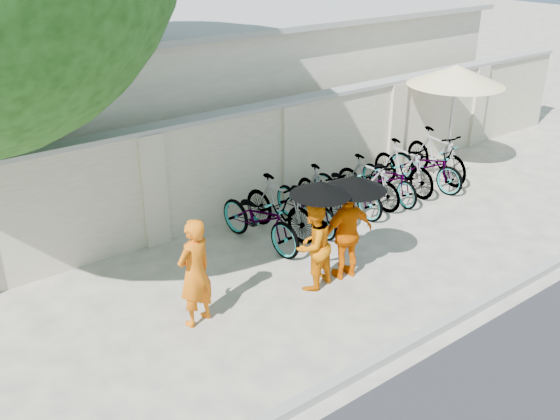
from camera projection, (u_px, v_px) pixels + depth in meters
ground at (313, 298)px, 9.39m from camera, size 80.00×80.00×0.00m
kerb at (398, 350)px, 8.14m from camera, size 40.00×0.16×0.12m
compound_wall at (245, 164)px, 11.85m from camera, size 20.00×0.30×2.00m
building_behind at (188, 88)px, 14.90m from camera, size 14.00×6.00×3.20m
monk_left at (195, 273)px, 8.50m from camera, size 0.66×0.51×1.60m
monk_center at (313, 245)px, 9.41m from camera, size 0.79×0.67×1.43m
parasol_center at (321, 188)px, 8.99m from camera, size 0.92×0.92×0.96m
monk_right at (348, 233)px, 9.68m from camera, size 0.94×0.51×1.52m
parasol_right at (355, 183)px, 9.27m from camera, size 0.97×0.97×0.88m
patio_umbrella at (456, 76)px, 13.19m from camera, size 2.35×2.35×2.46m
bike_0 at (260, 218)px, 10.76m from camera, size 0.87×2.01×1.03m
bike_1 at (280, 206)px, 11.16m from camera, size 0.69×1.83×1.07m
bike_2 at (306, 203)px, 11.43m from camera, size 0.76×1.89×0.97m
bike_3 at (323, 193)px, 11.83m from camera, size 0.54×1.67×0.99m
bike_4 at (348, 188)px, 12.09m from camera, size 0.74×1.86×0.96m
bike_5 at (368, 181)px, 12.38m from camera, size 0.57×1.67×0.99m
bike_6 at (389, 178)px, 12.66m from camera, size 0.81×1.78×0.90m
bike_7 at (403, 167)px, 13.02m from camera, size 0.64×1.81×1.07m
bike_8 at (426, 165)px, 13.24m from camera, size 0.80×1.89×0.97m
bike_9 at (436, 155)px, 13.65m from camera, size 0.77×1.91×1.11m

